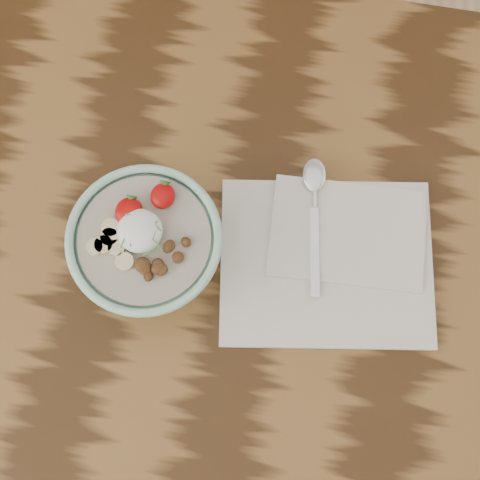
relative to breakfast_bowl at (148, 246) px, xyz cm
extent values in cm
cube|color=#37200D|center=(12.73, 0.28, -8.48)|extent=(160.00, 90.00, 4.00)
cylinder|color=#9DD4BA|center=(0.02, -0.03, -5.88)|extent=(8.40, 8.40, 1.20)
torus|color=#9DD4BA|center=(0.02, -0.03, 3.92)|extent=(19.11, 19.11, 1.10)
cylinder|color=#B6AA97|center=(0.02, -0.03, 3.32)|extent=(16.21, 16.21, 1.00)
ellipsoid|color=white|center=(-0.45, 0.62, 4.88)|extent=(5.50, 5.50, 3.02)
ellipsoid|color=#A20707|center=(-2.27, 2.77, 4.75)|extent=(3.36, 3.69, 1.85)
cone|color=#286623|center=(-2.27, 4.28, 5.05)|extent=(1.40, 1.03, 1.52)
ellipsoid|color=#A20707|center=(1.33, 5.45, 4.65)|extent=(3.02, 3.32, 1.66)
cone|color=#286623|center=(1.33, 6.81, 4.95)|extent=(1.40, 1.03, 1.52)
cylinder|color=beige|center=(-1.59, -3.25, 4.22)|extent=(2.26, 2.26, 0.70)
cylinder|color=beige|center=(-5.50, -2.09, 4.22)|extent=(2.08, 2.08, 0.70)
cylinder|color=beige|center=(-2.90, -1.79, 4.22)|extent=(2.03, 2.03, 0.70)
cylinder|color=beige|center=(-4.12, 0.56, 4.22)|extent=(2.30, 2.30, 0.70)
cylinder|color=beige|center=(-4.50, -1.62, 4.22)|extent=(2.24, 2.24, 0.70)
cylinder|color=beige|center=(-4.02, -0.61, 4.22)|extent=(2.22, 2.22, 0.70)
ellipsoid|color=#58341A|center=(1.02, -3.76, 4.34)|extent=(1.54, 1.55, 0.95)
ellipsoid|color=#58341A|center=(1.55, -4.52, 4.26)|extent=(1.40, 1.48, 0.97)
ellipsoid|color=#58341A|center=(2.36, -2.79, 4.31)|extent=(1.73, 1.63, 1.12)
ellipsoid|color=#58341A|center=(4.57, -1.70, 4.35)|extent=(1.75, 1.79, 0.99)
ellipsoid|color=#58341A|center=(0.63, -3.30, 4.52)|extent=(2.54, 2.47, 1.28)
ellipsoid|color=#58341A|center=(0.98, -3.46, 4.43)|extent=(1.75, 2.00, 0.99)
ellipsoid|color=#58341A|center=(2.91, -3.51, 4.39)|extent=(2.18, 2.16, 0.91)
ellipsoid|color=#58341A|center=(3.25, -0.56, 4.45)|extent=(2.00, 2.20, 1.21)
ellipsoid|color=#58341A|center=(2.55, -3.37, 4.44)|extent=(2.40, 2.39, 1.03)
ellipsoid|color=#58341A|center=(5.17, 0.36, 4.30)|extent=(1.78, 1.78, 1.04)
cylinder|color=#4E8D3C|center=(-1.14, -1.02, 5.82)|extent=(0.55, 1.32, 0.23)
cylinder|color=#4E8D3C|center=(-1.75, 2.14, 5.82)|extent=(1.36, 0.26, 0.23)
cylinder|color=#4E8D3C|center=(-0.02, 0.83, 5.82)|extent=(1.44, 1.24, 0.24)
cylinder|color=#4E8D3C|center=(1.70, 1.22, 5.82)|extent=(1.09, 0.98, 0.22)
cylinder|color=#4E8D3C|center=(1.48, 0.09, 5.82)|extent=(0.29, 1.17, 0.22)
cylinder|color=#4E8D3C|center=(-1.95, -1.34, 5.82)|extent=(0.41, 1.36, 0.23)
cylinder|color=#4E8D3C|center=(-0.84, 1.08, 5.82)|extent=(1.71, 0.64, 0.24)
cylinder|color=#4E8D3C|center=(-0.62, -1.20, 5.82)|extent=(1.32, 0.32, 0.23)
cylinder|color=#4E8D3C|center=(2.21, -0.94, 5.82)|extent=(1.41, 1.21, 0.24)
cylinder|color=#4E8D3C|center=(-1.20, 1.59, 5.82)|extent=(0.22, 1.77, 0.24)
cylinder|color=#4E8D3C|center=(1.21, 1.42, 5.82)|extent=(0.86, 1.09, 0.22)
cylinder|color=#4E8D3C|center=(1.49, -1.69, 5.82)|extent=(1.41, 1.39, 0.24)
cube|color=silver|center=(23.02, 3.12, -5.94)|extent=(31.50, 26.95, 1.09)
cube|color=silver|center=(25.20, 7.48, -5.07)|extent=(21.37, 15.16, 0.65)
cube|color=silver|center=(21.18, 4.00, -4.55)|extent=(2.95, 12.24, 0.37)
cylinder|color=silver|center=(20.05, 11.61, -4.37)|extent=(1.20, 3.26, 0.74)
ellipsoid|color=silver|center=(19.60, 14.63, -4.23)|extent=(3.93, 5.29, 1.01)
camera|label=1|loc=(14.88, -18.10, 81.68)|focal=50.00mm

